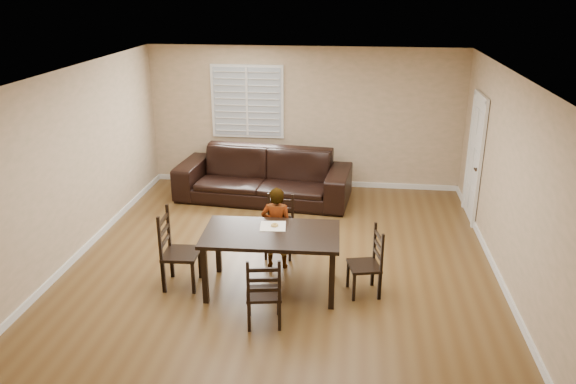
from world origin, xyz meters
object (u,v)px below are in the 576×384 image
object	(u,v)px
dining_table	(271,239)
sofa	(264,176)
donut	(275,225)
child	(277,228)
chair_right	(372,264)
chair_near	(280,227)
chair_left	(171,252)
chair_far	(264,297)

from	to	relation	value
dining_table	sofa	bearing A→B (deg)	99.16
donut	child	bearing A→B (deg)	94.68
dining_table	donut	world-z (taller)	donut
donut	chair_right	bearing A→B (deg)	-5.88
chair_right	child	xyz separation A→B (m)	(-1.32, 0.56, 0.18)
chair_near	donut	distance (m)	0.99
chair_near	chair_left	world-z (taller)	chair_left
child	donut	xyz separation A→B (m)	(0.04, -0.43, 0.24)
chair_far	sofa	bearing A→B (deg)	-90.87
chair_left	donut	bearing A→B (deg)	-82.95
chair_far	child	size ratio (longest dim) A/B	0.76
chair_left	chair_far	bearing A→B (deg)	-125.17
chair_left	chair_right	size ratio (longest dim) A/B	1.17
chair_near	chair_right	size ratio (longest dim) A/B	1.00
chair_left	child	size ratio (longest dim) A/B	0.89
chair_near	chair_far	world-z (taller)	chair_near
sofa	chair_near	bearing A→B (deg)	-69.10
chair_far	sofa	size ratio (longest dim) A/B	0.29
chair_left	donut	distance (m)	1.40
chair_far	chair_left	distance (m)	1.61
dining_table	donut	bearing A→B (deg)	83.66
dining_table	chair_left	size ratio (longest dim) A/B	1.65
chair_left	chair_right	xyz separation A→B (m)	(2.62, 0.11, -0.07)
chair_far	chair_right	size ratio (longest dim) A/B	0.99
dining_table	donut	distance (m)	0.22
chair_left	sofa	world-z (taller)	chair_left
dining_table	chair_right	xyz separation A→B (m)	(1.30, 0.06, -0.31)
chair_left	child	world-z (taller)	child
dining_table	chair_far	xyz separation A→B (m)	(0.04, -0.90, -0.32)
chair_left	donut	size ratio (longest dim) A/B	10.74
chair_far	child	bearing A→B (deg)	-97.68
chair_right	child	bearing A→B (deg)	-126.57
chair_right	sofa	distance (m)	3.70
chair_near	chair_far	size ratio (longest dim) A/B	1.00
dining_table	chair_far	distance (m)	0.95
chair_right	donut	world-z (taller)	chair_right
chair_right	donut	bearing A→B (deg)	-109.27
child	sofa	size ratio (longest dim) A/B	0.38
chair_near	chair_far	bearing A→B (deg)	-87.71
dining_table	child	bearing A→B (deg)	90.00
chair_near	chair_left	size ratio (longest dim) A/B	0.85
dining_table	donut	size ratio (longest dim) A/B	17.77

